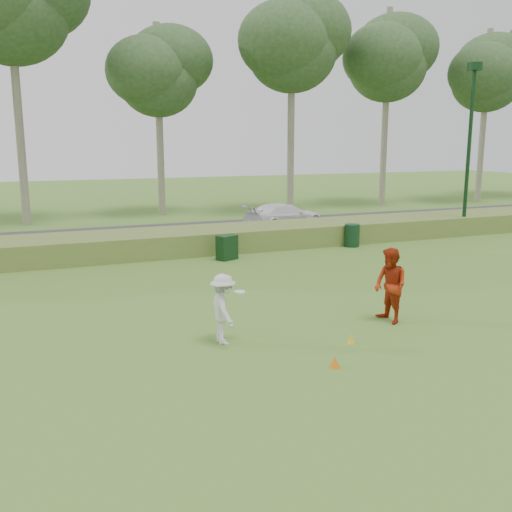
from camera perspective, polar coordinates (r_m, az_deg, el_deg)
name	(u,v)px	position (r m, az deg, el deg)	size (l,w,h in m)	color
ground	(322,343)	(13.38, 6.60, -8.64)	(120.00, 120.00, 0.00)	#416E24
reed_strip	(184,241)	(24.13, -7.24, 1.51)	(80.00, 3.00, 0.90)	#536C2B
park_road	(158,233)	(28.99, -9.82, 2.26)	(80.00, 6.00, 0.06)	#2D2D2D
lamp_post	(471,119)	(29.82, 20.71, 12.69)	(0.70, 0.70, 8.18)	black
tree_3	(9,2)	(34.68, -23.44, 22.24)	(7.80, 7.80, 15.50)	gray
tree_4	(158,73)	(36.61, -9.80, 17.59)	(6.24, 6.24, 11.50)	gray
tree_5	(292,43)	(37.62, 3.61, 20.45)	(7.28, 7.28, 14.00)	gray
tree_6	(388,59)	(42.69, 13.04, 18.60)	(7.02, 7.02, 13.50)	gray
tree_7	(487,74)	(46.86, 22.10, 16.49)	(6.50, 6.50, 12.50)	gray
player_white	(223,309)	(13.06, -3.30, -5.32)	(0.86, 1.07, 1.63)	silver
player_red	(390,286)	(14.90, 13.28, -2.90)	(0.94, 0.73, 1.93)	#A0270D
cone_orange	(335,362)	(12.01, 7.88, -10.46)	(0.22, 0.22, 0.24)	#D7610B
cone_yellow	(351,339)	(13.43, 9.49, -8.16)	(0.19, 0.19, 0.21)	gold
utility_cabinet	(227,248)	(22.29, -2.92, 0.85)	(0.77, 0.48, 0.96)	black
trash_bin	(352,235)	(25.40, 9.57, 2.05)	(0.66, 0.66, 0.99)	black
car_right	(284,216)	(30.05, 2.83, 4.05)	(1.83, 4.51, 1.31)	white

